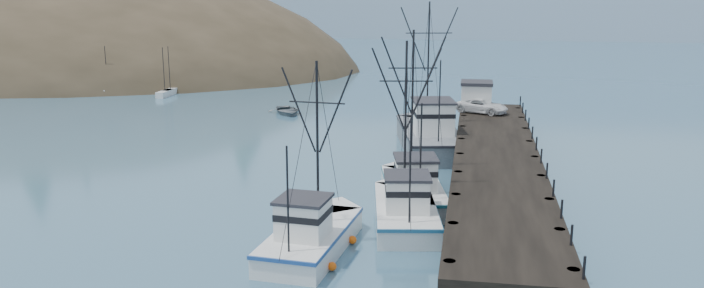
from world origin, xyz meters
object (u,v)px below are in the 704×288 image
(pier, at_px, (497,159))
(trawler_mid, at_px, (313,235))
(work_vessel, at_px, (429,135))
(motorboat, at_px, (287,114))
(pier_shed, at_px, (476,96))
(trawler_near, at_px, (405,208))
(trawler_far, at_px, (412,188))
(pickup_truck, at_px, (482,106))

(pier, height_order, trawler_mid, trawler_mid)
(work_vessel, relative_size, motorboat, 3.04)
(motorboat, bearing_deg, work_vessel, -68.30)
(pier_shed, bearing_deg, trawler_mid, -104.41)
(trawler_near, relative_size, work_vessel, 0.72)
(pier_shed, bearing_deg, trawler_near, -98.41)
(work_vessel, distance_m, pier_shed, 9.59)
(pier, distance_m, pier_shed, 18.14)
(work_vessel, bearing_deg, trawler_far, -90.29)
(trawler_near, relative_size, pickup_truck, 2.26)
(pier, bearing_deg, pier_shed, 94.76)
(work_vessel, xyz_separation_m, motorboat, (-16.44, 13.97, -1.23))
(pier, distance_m, work_vessel, 10.99)
(work_vessel, xyz_separation_m, pickup_truck, (4.49, 7.00, 1.45))
(pier, height_order, trawler_far, trawler_far)
(trawler_mid, xyz_separation_m, work_vessel, (4.50, 24.35, 0.41))
(trawler_far, distance_m, work_vessel, 14.82)
(trawler_far, bearing_deg, trawler_near, -90.83)
(trawler_far, distance_m, pier_shed, 23.77)
(trawler_mid, relative_size, trawler_far, 0.91)
(motorboat, bearing_deg, trawler_mid, -100.64)
(trawler_mid, height_order, pier_shed, trawler_mid)
(trawler_far, xyz_separation_m, motorboat, (-16.36, 28.78, -0.82))
(work_vessel, height_order, pier_shed, work_vessel)
(trawler_mid, distance_m, motorboat, 40.15)
(pier, relative_size, trawler_far, 3.89)
(trawler_near, bearing_deg, trawler_far, 89.17)
(pier, height_order, pier_shed, pier_shed)
(motorboat, bearing_deg, pickup_truck, -46.35)
(pickup_truck, bearing_deg, pier, -152.40)
(trawler_near, bearing_deg, pier, 59.71)
(trawler_mid, bearing_deg, motorboat, 107.31)
(pier_shed, bearing_deg, pier, -85.24)
(work_vessel, relative_size, pier_shed, 4.76)
(pier_shed, bearing_deg, trawler_far, -99.77)
(trawler_mid, bearing_deg, pickup_truck, 74.00)
(trawler_mid, relative_size, work_vessel, 0.67)
(pier, bearing_deg, trawler_near, -120.29)
(pickup_truck, bearing_deg, work_vessel, 171.66)
(trawler_far, bearing_deg, trawler_mid, -114.88)
(trawler_far, distance_m, pickup_truck, 22.37)
(pickup_truck, bearing_deg, pier_shed, 45.40)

